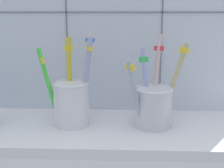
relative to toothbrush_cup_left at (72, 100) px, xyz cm
name	(u,v)px	position (x,y,z in cm)	size (l,w,h in cm)	color
counter_slab	(112,131)	(8.24, -1.02, -6.23)	(64.00, 22.00, 2.00)	silver
tile_wall_back	(114,22)	(8.24, 10.98, 15.28)	(64.00, 2.20, 45.00)	silver
toothbrush_cup_left	(72,100)	(0.00, 0.00, 0.00)	(11.03, 8.59, 18.84)	silver
toothbrush_cup_right	(153,104)	(16.61, -0.06, -0.61)	(13.19, 11.42, 18.26)	silver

